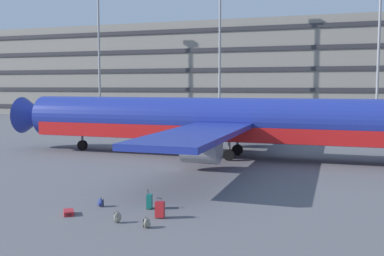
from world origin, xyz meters
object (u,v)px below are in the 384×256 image
at_px(backpack_laid_flat, 118,218).
at_px(backpack_small, 100,203).
at_px(airliner, 223,122).
at_px(suitcase_large, 149,201).
at_px(suitcase_teal, 160,209).
at_px(suitcase_red, 69,213).
at_px(backpack_navy, 147,223).

xyz_separation_m(backpack_laid_flat, backpack_small, (-2.01, 2.07, -0.03)).
bearing_deg(airliner, suitcase_large, -87.97).
bearing_deg(suitcase_large, airliner, 92.03).
distance_m(suitcase_teal, backpack_laid_flat, 1.90).
bearing_deg(backpack_laid_flat, suitcase_red, 171.61).
xyz_separation_m(airliner, suitcase_teal, (1.62, -17.46, -2.50)).
bearing_deg(suitcase_red, airliner, 82.20).
xyz_separation_m(backpack_navy, backpack_small, (-3.47, 2.29, 0.00)).
xyz_separation_m(suitcase_teal, suitcase_red, (-4.13, -0.83, -0.29)).
bearing_deg(backpack_small, suitcase_teal, -13.69).
height_order(suitcase_teal, backpack_small, suitcase_teal).
distance_m(suitcase_teal, suitcase_red, 4.22).
bearing_deg(suitcase_teal, suitcase_red, -168.66).
distance_m(airliner, suitcase_large, 16.42).
bearing_deg(suitcase_large, backpack_small, -170.37).
bearing_deg(airliner, suitcase_teal, -84.69).
bearing_deg(suitcase_teal, suitcase_large, 129.99).
bearing_deg(suitcase_teal, backpack_navy, -89.28).
relative_size(suitcase_red, backpack_small, 1.78).
xyz_separation_m(suitcase_teal, backpack_navy, (0.02, -1.45, -0.20)).
distance_m(suitcase_red, backpack_small, 1.80).
relative_size(backpack_navy, backpack_laid_flat, 0.86).
bearing_deg(backpack_small, backpack_navy, -33.39).
distance_m(suitcase_red, backpack_navy, 4.19).
relative_size(airliner, backpack_small, 85.18).
bearing_deg(backpack_navy, airliner, 94.96).
bearing_deg(backpack_laid_flat, airliner, 90.54).
xyz_separation_m(suitcase_red, backpack_small, (0.67, 1.67, 0.09)).
height_order(airliner, suitcase_large, airliner).
bearing_deg(backpack_navy, suitcase_large, 111.57).
distance_m(airliner, backpack_small, 16.94).
bearing_deg(suitcase_teal, airliner, 95.31).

